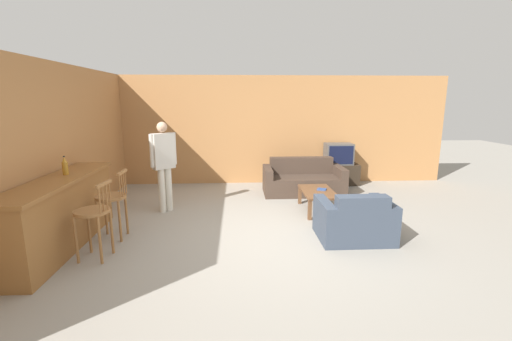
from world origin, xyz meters
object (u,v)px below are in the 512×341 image
object	(u,v)px
armchair_near	(355,221)
tv	(339,154)
bar_chair_near	(94,216)
coffee_table	(318,194)
couch_far	(303,181)
person_by_window	(164,161)
bar_chair_mid	(112,201)
bottle	(65,166)
tv_unit	(337,174)
book_on_table	(322,189)

from	to	relation	value
armchair_near	tv	distance (m)	3.43
bar_chair_near	coffee_table	xyz separation A→B (m)	(3.32, 1.76, -0.24)
couch_far	person_by_window	world-z (taller)	person_by_window
couch_far	armchair_near	xyz separation A→B (m)	(0.27, -2.60, 0.00)
bar_chair_near	person_by_window	distance (m)	2.01
armchair_near	bar_chair_mid	bearing A→B (deg)	176.15
bar_chair_near	couch_far	size ratio (longest dim) A/B	0.59
couch_far	bottle	world-z (taller)	bottle
bar_chair_near	tv_unit	size ratio (longest dim) A/B	1.04
bar_chair_near	tv_unit	xyz separation A→B (m)	(4.28, 3.75, -0.32)
tv_unit	bottle	world-z (taller)	bottle
couch_far	person_by_window	size ratio (longest dim) A/B	1.06
book_on_table	bar_chair_mid	bearing A→B (deg)	-161.27
bar_chair_mid	bottle	size ratio (longest dim) A/B	3.79
bottle	tv	bearing A→B (deg)	32.77
couch_far	book_on_table	xyz separation A→B (m)	(0.12, -1.21, 0.12)
bar_chair_mid	armchair_near	distance (m)	3.58
bar_chair_mid	coffee_table	distance (m)	3.50
tv	book_on_table	world-z (taller)	tv
bar_chair_mid	person_by_window	size ratio (longest dim) A/B	0.62
bar_chair_mid	bottle	world-z (taller)	bottle
couch_far	coffee_table	distance (m)	1.27
bottle	book_on_table	xyz separation A→B (m)	(4.00, 1.21, -0.72)
tv_unit	armchair_near	bearing A→B (deg)	-102.20
bar_chair_near	book_on_table	bearing A→B (deg)	28.13
coffee_table	tv	xyz separation A→B (m)	(0.96, 1.99, 0.42)
bar_chair_mid	book_on_table	xyz separation A→B (m)	(3.41, 1.16, -0.18)
bar_chair_near	tv	distance (m)	5.69
bar_chair_mid	armchair_near	world-z (taller)	bar_chair_mid
tv_unit	coffee_table	bearing A→B (deg)	-115.58
bottle	book_on_table	bearing A→B (deg)	16.79
person_by_window	tv_unit	bearing A→B (deg)	26.11
bar_chair_near	couch_far	world-z (taller)	bar_chair_near
bar_chair_near	bar_chair_mid	distance (m)	0.67
bar_chair_mid	coffee_table	size ratio (longest dim) A/B	1.00
bar_chair_mid	tv	bearing A→B (deg)	35.78
bottle	book_on_table	size ratio (longest dim) A/B	1.30
bottle	couch_far	bearing A→B (deg)	31.88
couch_far	bar_chair_near	bearing A→B (deg)	-137.36
bar_chair_near	bottle	world-z (taller)	bottle
coffee_table	bottle	distance (m)	4.15
bar_chair_near	armchair_near	xyz separation A→B (m)	(3.56, 0.43, -0.30)
bar_chair_near	tv	world-z (taller)	bar_chair_near
book_on_table	tv_unit	bearing A→B (deg)	65.73
coffee_table	bar_chair_mid	bearing A→B (deg)	-161.84
tv	person_by_window	bearing A→B (deg)	-153.93
bar_chair_mid	book_on_table	distance (m)	3.60
bar_chair_mid	couch_far	bearing A→B (deg)	35.69
bar_chair_mid	bottle	distance (m)	0.80
tv_unit	person_by_window	world-z (taller)	person_by_window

